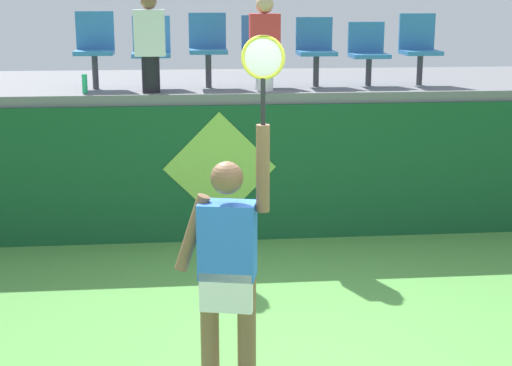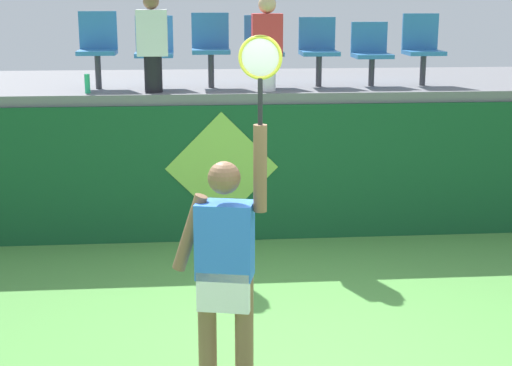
# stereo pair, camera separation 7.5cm
# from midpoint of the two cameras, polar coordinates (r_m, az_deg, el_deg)

# --- Properties ---
(court_back_wall) EXTENTS (11.63, 0.20, 1.56)m
(court_back_wall) POSITION_cam_midpoint_polar(r_m,az_deg,el_deg) (8.78, 0.62, 0.85)
(court_back_wall) COLOR #144C28
(court_back_wall) RESTS_ON ground_plane
(spectator_platform) EXTENTS (11.63, 2.91, 0.12)m
(spectator_platform) POSITION_cam_midpoint_polar(r_m,az_deg,el_deg) (10.01, -0.24, 7.36)
(spectator_platform) COLOR slate
(spectator_platform) RESTS_ON court_back_wall
(tennis_player) EXTENTS (0.74, 0.34, 2.51)m
(tennis_player) POSITION_cam_midpoint_polar(r_m,az_deg,el_deg) (5.24, -2.47, -6.25)
(tennis_player) COLOR white
(tennis_player) RESTS_ON ground_plane
(water_bottle) EXTENTS (0.06, 0.06, 0.21)m
(water_bottle) POSITION_cam_midpoint_polar(r_m,az_deg,el_deg) (8.78, -12.85, 7.19)
(water_bottle) COLOR #26B272
(water_bottle) RESTS_ON spectator_platform
(stadium_chair_0) EXTENTS (0.44, 0.42, 0.88)m
(stadium_chair_0) POSITION_cam_midpoint_polar(r_m,az_deg,el_deg) (9.23, -12.13, 9.97)
(stadium_chair_0) COLOR #38383D
(stadium_chair_0) RESTS_ON spectator_platform
(stadium_chair_1) EXTENTS (0.44, 0.42, 0.83)m
(stadium_chair_1) POSITION_cam_midpoint_polar(r_m,az_deg,el_deg) (9.18, -8.00, 9.90)
(stadium_chair_1) COLOR #38383D
(stadium_chair_1) RESTS_ON spectator_platform
(stadium_chair_2) EXTENTS (0.44, 0.42, 0.86)m
(stadium_chair_2) POSITION_cam_midpoint_polar(r_m,az_deg,el_deg) (9.17, -3.83, 10.19)
(stadium_chair_2) COLOR #38383D
(stadium_chair_2) RESTS_ON spectator_platform
(stadium_chair_3) EXTENTS (0.44, 0.42, 0.83)m
(stadium_chair_3) POSITION_cam_midpoint_polar(r_m,az_deg,el_deg) (9.22, 0.12, 10.08)
(stadium_chair_3) COLOR #38383D
(stadium_chair_3) RESTS_ON spectator_platform
(stadium_chair_4) EXTENTS (0.44, 0.42, 0.81)m
(stadium_chair_4) POSITION_cam_midpoint_polar(r_m,az_deg,el_deg) (9.30, 4.21, 10.03)
(stadium_chair_4) COLOR #38383D
(stadium_chair_4) RESTS_ON spectator_platform
(stadium_chair_5) EXTENTS (0.44, 0.42, 0.75)m
(stadium_chair_5) POSITION_cam_midpoint_polar(r_m,az_deg,el_deg) (9.43, 8.09, 9.74)
(stadium_chair_5) COLOR #38383D
(stadium_chair_5) RESTS_ON spectator_platform
(stadium_chair_6) EXTENTS (0.44, 0.42, 0.85)m
(stadium_chair_6) POSITION_cam_midpoint_polar(r_m,az_deg,el_deg) (9.60, 11.79, 9.97)
(stadium_chair_6) COLOR #38383D
(stadium_chair_6) RESTS_ON spectator_platform
(spectator_0) EXTENTS (0.34, 0.20, 1.06)m
(spectator_0) POSITION_cam_midpoint_polar(r_m,az_deg,el_deg) (8.79, 0.40, 10.47)
(spectator_0) COLOR white
(spectator_0) RESTS_ON spectator_platform
(spectator_1) EXTENTS (0.34, 0.20, 1.09)m
(spectator_1) POSITION_cam_midpoint_polar(r_m,az_deg,el_deg) (8.71, -8.14, 10.34)
(spectator_1) COLOR black
(spectator_1) RESTS_ON spectator_platform
(wall_signage_mount) EXTENTS (1.27, 0.01, 1.50)m
(wall_signage_mount) POSITION_cam_midpoint_polar(r_m,az_deg,el_deg) (8.84, -2.89, -4.30)
(wall_signage_mount) COLOR #144C28
(wall_signage_mount) RESTS_ON ground_plane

